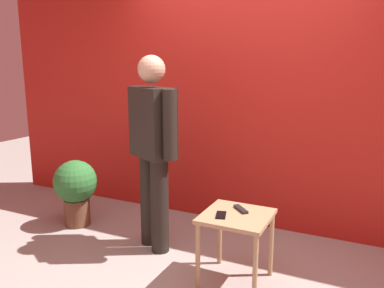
# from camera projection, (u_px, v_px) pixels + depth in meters

# --- Properties ---
(ground_plane) EXTENTS (12.00, 12.00, 0.00)m
(ground_plane) POSITION_uv_depth(u_px,v_px,m) (184.00, 284.00, 2.98)
(ground_plane) COLOR #9E9991
(back_wall_red) EXTENTS (6.05, 0.12, 2.63)m
(back_wall_red) POSITION_uv_depth(u_px,v_px,m) (245.00, 98.00, 3.94)
(back_wall_red) COLOR red
(back_wall_red) RESTS_ON ground_plane
(standing_person) EXTENTS (0.64, 0.43, 1.72)m
(standing_person) POSITION_uv_depth(u_px,v_px,m) (153.00, 144.00, 3.40)
(standing_person) COLOR black
(standing_person) RESTS_ON ground_plane
(side_table) EXTENTS (0.49, 0.49, 0.55)m
(side_table) POSITION_uv_depth(u_px,v_px,m) (236.00, 226.00, 2.92)
(side_table) COLOR tan
(side_table) RESTS_ON ground_plane
(cell_phone) EXTENTS (0.11, 0.16, 0.01)m
(cell_phone) POSITION_uv_depth(u_px,v_px,m) (221.00, 215.00, 2.88)
(cell_phone) COLOR black
(cell_phone) RESTS_ON side_table
(tv_remote) EXTENTS (0.15, 0.15, 0.02)m
(tv_remote) POSITION_uv_depth(u_px,v_px,m) (241.00, 209.00, 2.98)
(tv_remote) COLOR black
(tv_remote) RESTS_ON side_table
(potted_plant) EXTENTS (0.44, 0.44, 0.69)m
(potted_plant) POSITION_uv_depth(u_px,v_px,m) (76.00, 187.00, 4.01)
(potted_plant) COLOR brown
(potted_plant) RESTS_ON ground_plane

